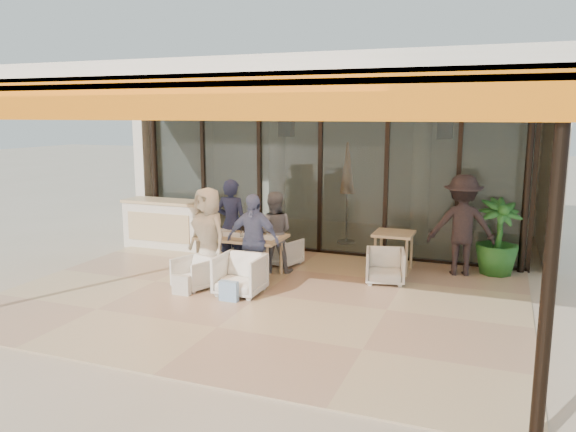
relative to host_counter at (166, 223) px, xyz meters
The scene contains 21 objects.
ground 4.02m from the host_counter, 35.17° to the right, with size 70.00×70.00×0.00m, color #C6B293.
terrace_floor 4.02m from the host_counter, 35.17° to the right, with size 8.00×6.00×0.01m, color tan.
terrace_structure 4.95m from the host_counter, 38.16° to the right, with size 8.00×6.00×3.40m.
glass_storefront 3.50m from the host_counter, 12.21° to the left, with size 8.08×0.10×3.20m.
interior_block 4.76m from the host_counter, 42.76° to the left, with size 9.05×3.62×3.52m.
host_counter is the anchor object (origin of this frame).
dining_table 2.86m from the host_counter, 29.61° to the right, with size 1.50×0.90×0.93m.
chair_far_left 2.13m from the host_counter, 12.72° to the right, with size 0.65×0.61×0.67m, color white.
chair_far_right 2.96m from the host_counter, ahead, with size 0.58×0.54×0.59m, color white.
chair_near_left 3.15m from the host_counter, 48.83° to the right, with size 0.57×0.53×0.59m, color white.
chair_near_right 3.76m from the host_counter, 39.13° to the right, with size 0.71×0.66×0.73m, color white.
diner_navy 2.31m from the host_counter, 25.05° to the right, with size 0.62×0.40×1.69m, color #1B223C.
diner_grey 3.07m from the host_counter, 18.39° to the right, with size 0.72×0.56×1.49m, color slate.
diner_cream 2.80m from the host_counter, 42.05° to the right, with size 0.80×0.52×1.64m, color beige.
diner_periwinkle 3.47m from the host_counter, 32.69° to the right, with size 0.92×0.38×1.57m, color #687BAD.
tote_bag_cream 3.48m from the host_counter, 53.20° to the right, with size 0.30×0.10×0.34m, color silver.
tote_bag_blue 4.03m from the host_counter, 43.56° to the right, with size 0.30×0.10×0.34m, color #99BFD8.
side_table 4.95m from the host_counter, ahead, with size 0.70×0.70×0.74m.
side_chair 5.04m from the host_counter, 10.56° to the right, with size 0.64×0.60×0.66m, color white.
standing_woman 6.12m from the host_counter, ahead, with size 1.17×0.67×1.82m, color black.
potted_palm 6.72m from the host_counter, ahead, with size 0.77×0.77×1.38m, color #1E5919.
Camera 1 is at (3.46, -7.85, 2.86)m, focal length 35.00 mm.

